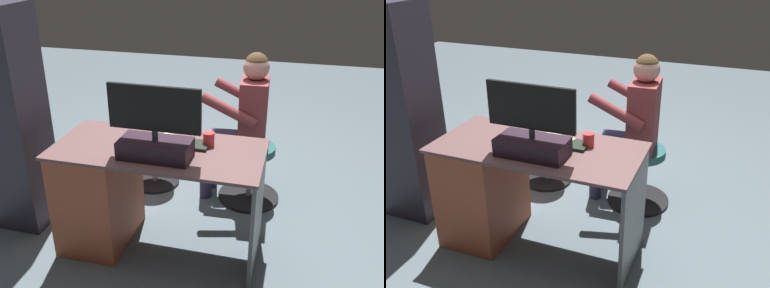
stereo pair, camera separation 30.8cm
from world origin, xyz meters
TOP-DOWN VIEW (x-y plane):
  - ground_plane at (0.00, 0.00)m, footprint 10.00×10.00m
  - desk at (0.35, 0.38)m, footprint 1.32×0.62m
  - monitor at (-0.03, 0.50)m, footprint 0.55×0.22m
  - keyboard at (-0.09, 0.30)m, footprint 0.42×0.14m
  - computer_mouse at (0.23, 0.29)m, footprint 0.06×0.10m
  - cup at (-0.30, 0.26)m, footprint 0.07×0.07m
  - tv_remote at (0.20, 0.39)m, footprint 0.07×0.16m
  - notebook_binder at (-0.06, 0.36)m, footprint 0.28×0.34m
  - office_chair_teddy at (0.33, -0.45)m, footprint 0.42×0.42m
  - teddy_bear at (0.33, -0.46)m, footprint 0.24×0.24m
  - visitor_chair at (-0.49, -0.40)m, footprint 0.49×0.49m
  - person at (-0.42, -0.41)m, footprint 0.50×0.49m
  - equipment_rack at (1.11, 0.31)m, footprint 0.44×0.36m

SIDE VIEW (x-z plane):
  - ground_plane at x=0.00m, z-range 0.00..0.00m
  - visitor_chair at x=-0.49m, z-range 0.03..0.50m
  - office_chair_teddy at x=0.33m, z-range 0.05..0.52m
  - desk at x=0.35m, z-range 0.02..0.77m
  - teddy_bear at x=0.33m, z-range 0.45..0.78m
  - person at x=-0.42m, z-range 0.11..1.32m
  - tv_remote at x=0.20m, z-range 0.75..0.77m
  - keyboard at x=-0.09m, z-range 0.75..0.77m
  - notebook_binder at x=-0.06m, z-range 0.75..0.78m
  - computer_mouse at x=0.23m, z-range 0.75..0.79m
  - equipment_rack at x=1.11m, z-range 0.00..1.58m
  - cup at x=-0.30m, z-range 0.75..0.84m
  - monitor at x=-0.03m, z-range 0.66..1.10m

